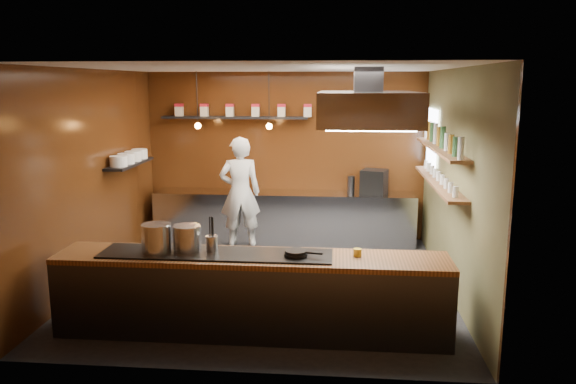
# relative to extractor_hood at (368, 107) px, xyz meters

# --- Properties ---
(floor) EXTENTS (5.00, 5.00, 0.00)m
(floor) POSITION_rel_extractor_hood_xyz_m (-1.30, 0.40, -2.51)
(floor) COLOR black
(floor) RESTS_ON ground
(back_wall) EXTENTS (5.00, 0.00, 5.00)m
(back_wall) POSITION_rel_extractor_hood_xyz_m (-1.30, 2.90, -1.01)
(back_wall) COLOR #3F1B0B
(back_wall) RESTS_ON ground
(left_wall) EXTENTS (0.00, 5.00, 5.00)m
(left_wall) POSITION_rel_extractor_hood_xyz_m (-3.80, 0.40, -1.01)
(left_wall) COLOR #3F1B0B
(left_wall) RESTS_ON ground
(right_wall) EXTENTS (0.00, 5.00, 5.00)m
(right_wall) POSITION_rel_extractor_hood_xyz_m (1.20, 0.40, -1.01)
(right_wall) COLOR brown
(right_wall) RESTS_ON ground
(ceiling) EXTENTS (5.00, 5.00, 0.00)m
(ceiling) POSITION_rel_extractor_hood_xyz_m (-1.30, 0.40, 0.49)
(ceiling) COLOR silver
(ceiling) RESTS_ON back_wall
(window_pane) EXTENTS (0.00, 1.00, 1.00)m
(window_pane) POSITION_rel_extractor_hood_xyz_m (1.15, 2.10, -0.61)
(window_pane) COLOR white
(window_pane) RESTS_ON right_wall
(prep_counter) EXTENTS (4.60, 0.65, 0.90)m
(prep_counter) POSITION_rel_extractor_hood_xyz_m (-1.30, 2.57, -2.06)
(prep_counter) COLOR silver
(prep_counter) RESTS_ON floor
(pass_counter) EXTENTS (4.40, 0.72, 0.94)m
(pass_counter) POSITION_rel_extractor_hood_xyz_m (-1.30, -1.20, -2.04)
(pass_counter) COLOR #38383D
(pass_counter) RESTS_ON floor
(tin_shelf) EXTENTS (2.60, 0.26, 0.04)m
(tin_shelf) POSITION_rel_extractor_hood_xyz_m (-2.20, 2.76, -0.31)
(tin_shelf) COLOR black
(tin_shelf) RESTS_ON back_wall
(plate_shelf) EXTENTS (0.30, 1.40, 0.04)m
(plate_shelf) POSITION_rel_extractor_hood_xyz_m (-3.64, 1.40, -0.96)
(plate_shelf) COLOR black
(plate_shelf) RESTS_ON left_wall
(bottle_shelf_upper) EXTENTS (0.26, 2.80, 0.04)m
(bottle_shelf_upper) POSITION_rel_extractor_hood_xyz_m (1.04, 0.70, -0.59)
(bottle_shelf_upper) COLOR brown
(bottle_shelf_upper) RESTS_ON right_wall
(bottle_shelf_lower) EXTENTS (0.26, 2.80, 0.04)m
(bottle_shelf_lower) POSITION_rel_extractor_hood_xyz_m (1.04, 0.70, -1.06)
(bottle_shelf_lower) COLOR brown
(bottle_shelf_lower) RESTS_ON right_wall
(extractor_hood) EXTENTS (1.20, 2.00, 0.72)m
(extractor_hood) POSITION_rel_extractor_hood_xyz_m (0.00, 0.00, 0.00)
(extractor_hood) COLOR #38383D
(extractor_hood) RESTS_ON ceiling
(pendant_left) EXTENTS (0.10, 0.10, 0.95)m
(pendant_left) POSITION_rel_extractor_hood_xyz_m (-2.70, 2.10, -0.35)
(pendant_left) COLOR black
(pendant_left) RESTS_ON ceiling
(pendant_right) EXTENTS (0.10, 0.10, 0.95)m
(pendant_right) POSITION_rel_extractor_hood_xyz_m (-1.50, 2.10, -0.35)
(pendant_right) COLOR black
(pendant_right) RESTS_ON ceiling
(storage_tins) EXTENTS (2.43, 0.13, 0.22)m
(storage_tins) POSITION_rel_extractor_hood_xyz_m (-2.05, 2.76, -0.17)
(storage_tins) COLOR #C1B5A0
(storage_tins) RESTS_ON tin_shelf
(plate_stacks) EXTENTS (0.26, 1.16, 0.16)m
(plate_stacks) POSITION_rel_extractor_hood_xyz_m (-3.64, 1.40, -0.86)
(plate_stacks) COLOR white
(plate_stacks) RESTS_ON plate_shelf
(bottles) EXTENTS (0.06, 2.66, 0.24)m
(bottles) POSITION_rel_extractor_hood_xyz_m (1.04, 0.70, -0.45)
(bottles) COLOR silver
(bottles) RESTS_ON bottle_shelf_upper
(wine_glasses) EXTENTS (0.07, 2.37, 0.13)m
(wine_glasses) POSITION_rel_extractor_hood_xyz_m (1.04, 0.70, -0.97)
(wine_glasses) COLOR silver
(wine_glasses) RESTS_ON bottle_shelf_lower
(stockpot_large) EXTENTS (0.43, 0.43, 0.32)m
(stockpot_large) POSITION_rel_extractor_hood_xyz_m (-2.37, -1.23, -1.40)
(stockpot_large) COLOR silver
(stockpot_large) RESTS_ON pass_counter
(stockpot_small) EXTENTS (0.35, 0.35, 0.29)m
(stockpot_small) POSITION_rel_extractor_hood_xyz_m (-2.04, -1.15, -1.42)
(stockpot_small) COLOR silver
(stockpot_small) RESTS_ON pass_counter
(utensil_crock) EXTENTS (0.18, 0.18, 0.18)m
(utensil_crock) POSITION_rel_extractor_hood_xyz_m (-1.76, -1.14, -1.48)
(utensil_crock) COLOR silver
(utensil_crock) RESTS_ON pass_counter
(frying_pan) EXTENTS (0.43, 0.26, 0.07)m
(frying_pan) POSITION_rel_extractor_hood_xyz_m (-0.79, -1.24, -1.53)
(frying_pan) COLOR black
(frying_pan) RESTS_ON pass_counter
(butter_jar) EXTENTS (0.11, 0.11, 0.08)m
(butter_jar) POSITION_rel_extractor_hood_xyz_m (-0.12, -1.11, -1.54)
(butter_jar) COLOR gold
(butter_jar) RESTS_ON pass_counter
(espresso_machine) EXTENTS (0.52, 0.50, 0.42)m
(espresso_machine) POSITION_rel_extractor_hood_xyz_m (0.28, 2.64, -1.40)
(espresso_machine) COLOR black
(espresso_machine) RESTS_ON prep_counter
(chef) EXTENTS (0.78, 0.60, 1.92)m
(chef) POSITION_rel_extractor_hood_xyz_m (-2.02, 2.18, -1.55)
(chef) COLOR white
(chef) RESTS_ON floor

